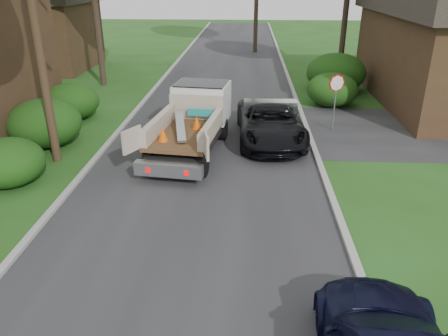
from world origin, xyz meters
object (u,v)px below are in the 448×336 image
at_px(utility_pole, 33,12).
at_px(flatbed_truck, 196,115).
at_px(house_left_far, 37,24).
at_px(black_pickup, 270,122).
at_px(stop_sign, 336,91).

relative_size(utility_pole, flatbed_truck, 1.60).
bearing_deg(utility_pole, flatbed_truck, 21.45).
xyz_separation_m(utility_pole, house_left_far, (-8.02, 17.02, -2.12)).
distance_m(flatbed_truck, black_pickup, 3.08).
bearing_deg(flatbed_truck, black_pickup, 20.62).
bearing_deg(house_left_far, utility_pole, -64.77).
xyz_separation_m(stop_sign, black_pickup, (-2.80, -1.38, -1.01)).
height_order(house_left_far, black_pickup, house_left_far).
bearing_deg(stop_sign, flatbed_truck, -160.10).
xyz_separation_m(house_left_far, flatbed_truck, (12.94, -15.09, -1.82)).
height_order(utility_pole, black_pickup, utility_pole).
relative_size(stop_sign, black_pickup, 0.45).
xyz_separation_m(house_left_far, black_pickup, (15.90, -14.38, -2.28)).
relative_size(house_left_far, black_pickup, 1.36).
height_order(flatbed_truck, black_pickup, flatbed_truck).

